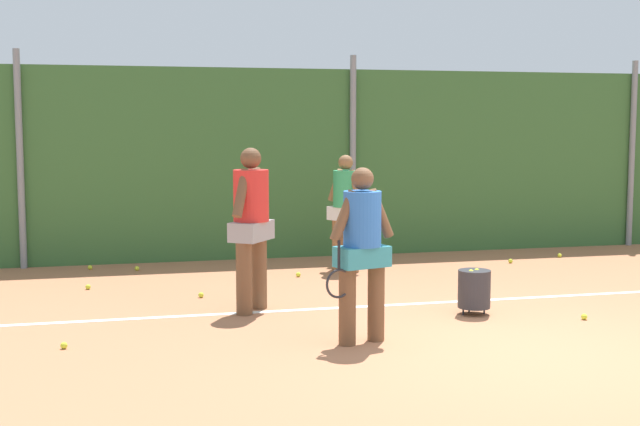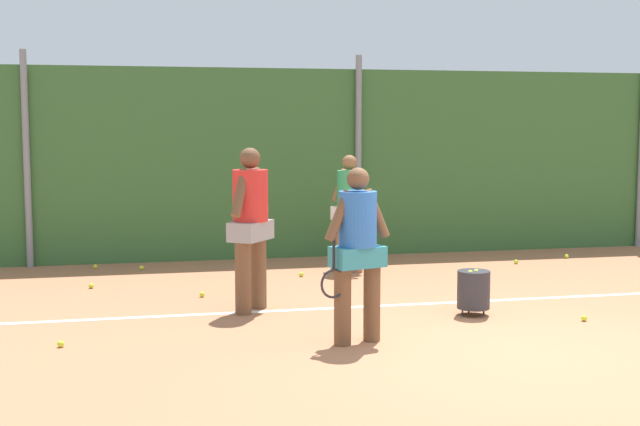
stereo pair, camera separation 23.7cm
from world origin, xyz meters
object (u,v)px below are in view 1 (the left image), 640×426
Objects in this scene: player_midcourt at (251,220)px; tennis_ball_2 at (298,275)px; tennis_ball_9 at (584,317)px; tennis_ball_5 at (510,261)px; tennis_ball_1 at (90,267)px; ball_hopper at (474,289)px; player_backcourt_far at (346,206)px; player_foreground_near at (362,245)px; tennis_ball_10 at (88,287)px; tennis_ball_4 at (247,268)px; tennis_ball_6 at (64,345)px; tennis_ball_11 at (560,255)px; tennis_ball_7 at (137,268)px; tennis_ball_8 at (201,295)px.

player_midcourt is 2.43m from tennis_ball_2.
tennis_ball_9 is (3.43, -1.27, -1.00)m from player_midcourt.
tennis_ball_5 is (3.39, 0.38, 0.00)m from tennis_ball_2.
tennis_ball_1 and tennis_ball_9 have the same top height.
tennis_ball_2 is at bearing -24.72° from tennis_ball_1.
player_midcourt is at bearing 162.42° from ball_hopper.
tennis_ball_1 is 6.28m from tennis_ball_5.
ball_hopper reaches higher than tennis_ball_9.
player_backcourt_far is at bearing 101.68° from ball_hopper.
player_foreground_near is 25.78× the size of tennis_ball_1.
tennis_ball_2 is at bearing 4.84° from tennis_ball_10.
tennis_ball_5 is at bearing 6.33° from tennis_ball_2.
player_midcourt is at bearing 159.62° from tennis_ball_9.
tennis_ball_9 is (3.06, -4.00, 0.00)m from tennis_ball_4.
ball_hopper reaches higher than tennis_ball_6.
tennis_ball_2 is (0.97, 1.99, -1.00)m from player_midcourt.
ball_hopper is 7.78× the size of tennis_ball_6.
tennis_ball_5 is 1.06m from tennis_ball_11.
player_midcourt is 28.02× the size of tennis_ball_6.
ball_hopper is at bearing -43.78° from tennis_ball_1.
tennis_ball_9 and tennis_ball_10 have the same top height.
ball_hopper reaches higher than tennis_ball_2.
ball_hopper is 4.57m from tennis_ball_11.
tennis_ball_4 is (2.21, -0.57, 0.00)m from tennis_ball_1.
tennis_ball_1 is 1.00× the size of tennis_ball_7.
ball_hopper is 5.21m from tennis_ball_7.
tennis_ball_8 is (-2.86, 1.65, -0.26)m from ball_hopper.
ball_hopper is at bearing -70.66° from player_midcourt.
player_foreground_near is 2.80m from tennis_ball_9.
tennis_ball_6 and tennis_ball_8 have the same top height.
tennis_ball_8 is at bearing -162.96° from tennis_ball_11.
tennis_ball_5 is (1.99, 3.12, -0.26)m from ball_hopper.
tennis_ball_11 is at bearing 17.04° from tennis_ball_8.
tennis_ball_1 is at bearing 90.35° from tennis_ball_10.
tennis_ball_7 is (-1.55, 0.32, 0.00)m from tennis_ball_4.
player_backcourt_far is 4.07m from tennis_ball_9.
tennis_ball_11 is at bearing 48.94° from ball_hopper.
tennis_ball_5 and tennis_ball_8 have the same top height.
tennis_ball_11 is at bearing -3.06° from tennis_ball_7.
player_midcourt is 2.93m from tennis_ball_4.
player_foreground_near is at bearing -62.92° from tennis_ball_8.
tennis_ball_11 is (7.35, 3.87, 0.00)m from tennis_ball_6.
tennis_ball_11 is (5.85, 1.79, 0.00)m from tennis_ball_8.
player_midcourt is at bearing -60.69° from tennis_ball_1.
tennis_ball_11 is (4.56, 4.32, -0.92)m from player_foreground_near.
tennis_ball_5 is 1.00× the size of tennis_ball_11.
tennis_ball_2 is 0.95m from tennis_ball_4.
tennis_ball_10 is at bearing 147.56° from tennis_ball_8.
tennis_ball_1 is at bearing 119.64° from tennis_ball_8.
tennis_ball_4 is at bearing 58.98° from tennis_ball_6.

